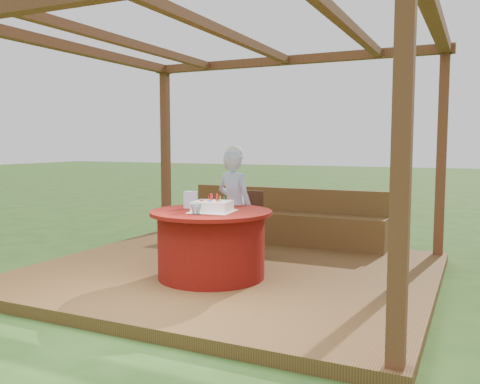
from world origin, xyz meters
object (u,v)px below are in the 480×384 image
Objects in this scene: bench at (283,225)px; gift_bag at (190,200)px; chair at (246,221)px; elderly_woman at (235,205)px; drinking_glass at (196,210)px; birthday_cake at (212,206)px; table at (211,243)px.

bench is 2.15m from gift_bag.
chair reaches higher than bench.
chair is 0.51m from elderly_woman.
elderly_woman reaches higher than drinking_glass.
chair is 0.59× the size of elderly_woman.
drinking_glass is (-0.05, -0.26, -0.01)m from birthday_cake.
birthday_cake reaches higher than table.
gift_bag reaches higher than drinking_glass.
gift_bag is (-0.24, -0.98, 0.37)m from chair.
bench is 1.56m from elderly_woman.
chair is at bearing 66.80° from gift_bag.
birthday_cake is (0.02, -2.21, 0.53)m from bench.
elderly_woman reaches higher than chair.
birthday_cake is at bearing -52.67° from table.
chair reaches higher than drinking_glass.
bench is at bearing 70.75° from gift_bag.
elderly_woman is at bearing 92.46° from table.
table is 0.56m from gift_bag.
drinking_glass is at bearing -100.70° from birthday_cake.
gift_bag reaches higher than chair.
birthday_cake is (0.08, -0.71, 0.07)m from elderly_woman.
chair is 4.45× the size of gift_bag.
chair is at bearing 96.56° from birthday_cake.
elderly_woman is at bearing -92.28° from bench.
bench is 2.27× the size of table.
elderly_woman is at bearing 91.92° from drinking_glass.
table is at bearing -87.54° from elderly_woman.
bench is 2.52m from drinking_glass.
elderly_woman is at bearing 52.72° from gift_bag.
table is 0.43m from birthday_cake.
gift_bag is at bearing -117.64° from elderly_woman.
birthday_cake is at bearing -33.56° from gift_bag.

